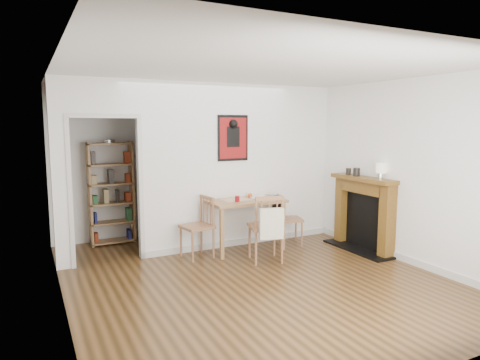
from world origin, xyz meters
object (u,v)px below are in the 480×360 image
bookshelf (111,194)px  red_glass (237,199)px  notebook (258,197)px  ceramic_jar_a (357,172)px  chair_front (266,227)px  chair_left (197,227)px  mantel_lamp (381,169)px  ceramic_jar_b (348,171)px  orange_fruit (250,195)px  dining_table (244,205)px  chair_right (289,219)px  fireplace (364,211)px

bookshelf → red_glass: (1.59, -1.45, 0.01)m
notebook → ceramic_jar_a: size_ratio=2.27×
chair_front → chair_left: bearing=143.6°
bookshelf → mantel_lamp: 4.28m
chair_left → ceramic_jar_b: bearing=-10.6°
orange_fruit → ceramic_jar_a: (1.45, -0.83, 0.39)m
orange_fruit → red_glass: bearing=-145.1°
chair_front → ceramic_jar_a: ceramic_jar_a is taller
chair_front → notebook: chair_front is taller
chair_front → red_glass: 0.65m
dining_table → notebook: size_ratio=4.05×
chair_left → ceramic_jar_b: (2.44, -0.46, 0.76)m
bookshelf → notebook: bookshelf is taller
chair_right → notebook: bearing=160.9°
chair_right → notebook: 0.64m
dining_table → notebook: (0.28, 0.07, 0.10)m
notebook → ceramic_jar_a: bearing=-31.5°
dining_table → mantel_lamp: bearing=-34.2°
ceramic_jar_a → ceramic_jar_b: (0.03, 0.22, -0.01)m
dining_table → mantel_lamp: 2.13m
dining_table → chair_right: size_ratio=1.42×
notebook → ceramic_jar_b: bearing=-23.6°
chair_left → ceramic_jar_a: ceramic_jar_a is taller
chair_right → ceramic_jar_a: (0.83, -0.64, 0.80)m
chair_left → ceramic_jar_b: 2.60m
notebook → ceramic_jar_a: (1.32, -0.81, 0.41)m
chair_front → ceramic_jar_b: 1.78m
chair_right → chair_front: 0.95m
chair_front → ceramic_jar_a: size_ratio=7.67×
bookshelf → ceramic_jar_a: 3.97m
chair_left → bookshelf: (-0.97, 1.36, 0.38)m
chair_front → bookshelf: bookshelf is taller
fireplace → notebook: 1.68m
ceramic_jar_a → dining_table: bearing=155.4°
ceramic_jar_b → notebook: bearing=156.4°
mantel_lamp → bookshelf: bearing=144.9°
chair_left → fireplace: 2.62m
chair_right → ceramic_jar_b: (0.86, -0.42, 0.78)m
chair_front → orange_fruit: size_ratio=13.77×
chair_right → mantel_lamp: 1.65m
orange_fruit → mantel_lamp: (1.54, -1.24, 0.47)m
red_glass → ceramic_jar_a: (1.80, -0.58, 0.38)m
fireplace → orange_fruit: bearing=148.2°
dining_table → chair_left: chair_left is taller
red_glass → chair_left: bearing=171.6°
mantel_lamp → ceramic_jar_b: (-0.06, 0.63, -0.09)m
bookshelf → orange_fruit: (1.94, -1.21, 0.01)m
orange_fruit → notebook: (0.13, -0.02, -0.03)m
orange_fruit → notebook: size_ratio=0.25×
fireplace → ceramic_jar_b: 0.68m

